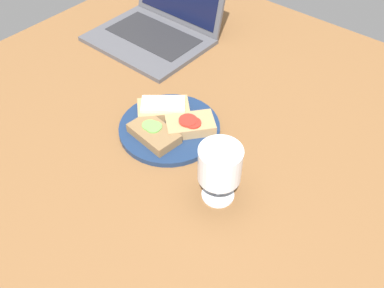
{
  "coord_description": "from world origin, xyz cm",
  "views": [
    {
      "loc": [
        43.61,
        -49.4,
        71.06
      ],
      "look_at": [
        3.67,
        -1.76,
        8.0
      ],
      "focal_mm": 40.0,
      "sensor_mm": 36.0,
      "label": 1
    }
  ],
  "objects_px": {
    "laptop": "(160,20)",
    "sandwich_with_cucumber": "(154,133)",
    "sandwich_with_cheese": "(163,108)",
    "sandwich_with_tomato": "(190,125)",
    "plate": "(170,128)",
    "wine_glass": "(220,166)"
  },
  "relations": [
    {
      "from": "laptop",
      "to": "sandwich_with_cucumber",
      "type": "bearing_deg",
      "value": -48.89
    },
    {
      "from": "laptop",
      "to": "sandwich_with_cheese",
      "type": "bearing_deg",
      "value": -45.95
    },
    {
      "from": "sandwich_with_cucumber",
      "to": "sandwich_with_tomato",
      "type": "distance_m",
      "value": 0.08
    },
    {
      "from": "plate",
      "to": "laptop",
      "type": "relative_size",
      "value": 0.72
    },
    {
      "from": "plate",
      "to": "sandwich_with_cucumber",
      "type": "distance_m",
      "value": 0.05
    },
    {
      "from": "plate",
      "to": "sandwich_with_cheese",
      "type": "distance_m",
      "value": 0.05
    },
    {
      "from": "sandwich_with_tomato",
      "to": "sandwich_with_cheese",
      "type": "distance_m",
      "value": 0.08
    },
    {
      "from": "laptop",
      "to": "sandwich_with_tomato",
      "type": "bearing_deg",
      "value": -38.17
    },
    {
      "from": "plate",
      "to": "sandwich_with_tomato",
      "type": "relative_size",
      "value": 1.86
    },
    {
      "from": "sandwich_with_cheese",
      "to": "laptop",
      "type": "height_order",
      "value": "laptop"
    },
    {
      "from": "sandwich_with_cheese",
      "to": "laptop",
      "type": "distance_m",
      "value": 0.37
    },
    {
      "from": "sandwich_with_tomato",
      "to": "wine_glass",
      "type": "relative_size",
      "value": 0.97
    },
    {
      "from": "wine_glass",
      "to": "sandwich_with_cheese",
      "type": "bearing_deg",
      "value": 156.77
    },
    {
      "from": "wine_glass",
      "to": "laptop",
      "type": "relative_size",
      "value": 0.4
    },
    {
      "from": "plate",
      "to": "wine_glass",
      "type": "xyz_separation_m",
      "value": [
        0.2,
        -0.08,
        0.08
      ]
    },
    {
      "from": "sandwich_with_tomato",
      "to": "wine_glass",
      "type": "distance_m",
      "value": 0.2
    },
    {
      "from": "sandwich_with_cucumber",
      "to": "laptop",
      "type": "relative_size",
      "value": 0.37
    },
    {
      "from": "sandwich_with_tomato",
      "to": "sandwich_with_cheese",
      "type": "bearing_deg",
      "value": 178.07
    },
    {
      "from": "wine_glass",
      "to": "sandwich_with_tomato",
      "type": "bearing_deg",
      "value": 147.3
    },
    {
      "from": "sandwich_with_cheese",
      "to": "sandwich_with_tomato",
      "type": "bearing_deg",
      "value": -1.93
    },
    {
      "from": "sandwich_with_cucumber",
      "to": "wine_glass",
      "type": "distance_m",
      "value": 0.21
    },
    {
      "from": "wine_glass",
      "to": "sandwich_with_cucumber",
      "type": "bearing_deg",
      "value": 171.62
    }
  ]
}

